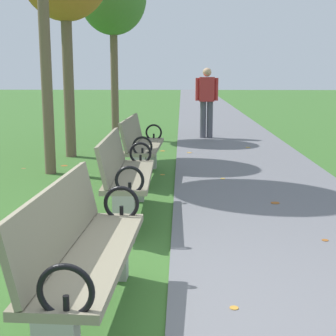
# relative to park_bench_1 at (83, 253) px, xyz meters

# --- Properties ---
(ground_plane) EXTENTS (80.00, 80.00, 0.00)m
(ground_plane) POSITION_rel_park_bench_1_xyz_m (0.50, -0.05, -0.49)
(ground_plane) COLOR #386628
(paved_walkway) EXTENTS (2.37, 44.00, 0.02)m
(paved_walkway) POSITION_rel_park_bench_1_xyz_m (1.69, 17.95, -0.48)
(paved_walkway) COLOR slate
(paved_walkway) RESTS_ON ground
(park_bench_1) EXTENTS (0.54, 1.62, 0.90)m
(park_bench_1) POSITION_rel_park_bench_1_xyz_m (0.00, 0.00, 0.00)
(park_bench_1) COLOR gray
(park_bench_1) RESTS_ON ground
(park_bench_2) EXTENTS (0.50, 1.61, 0.90)m
(park_bench_2) POSITION_rel_park_bench_1_xyz_m (-0.00, 2.32, 0.00)
(park_bench_2) COLOR gray
(park_bench_2) RESTS_ON ground
(park_bench_3) EXTENTS (0.54, 1.62, 0.90)m
(park_bench_3) POSITION_rel_park_bench_1_xyz_m (-0.00, 4.39, 0.00)
(park_bench_3) COLOR gray
(park_bench_3) RESTS_ON ground
(pedestrian_walking) EXTENTS (0.53, 0.23, 1.62)m
(pedestrian_walking) POSITION_rel_park_bench_1_xyz_m (1.18, 8.85, 0.44)
(pedestrian_walking) COLOR #4C4C56
(pedestrian_walking) RESTS_ON paved_walkway
(scattered_leaves) EXTENTS (4.73, 9.37, 0.02)m
(scattered_leaves) POSITION_rel_park_bench_1_xyz_m (0.39, 3.11, -0.47)
(scattered_leaves) COLOR #AD6B23
(scattered_leaves) RESTS_ON ground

